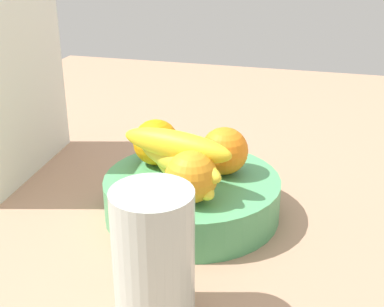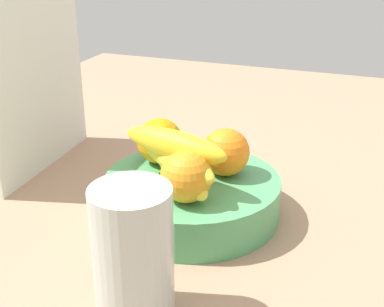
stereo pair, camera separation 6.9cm
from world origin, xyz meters
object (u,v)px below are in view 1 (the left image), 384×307
at_px(cutting_board, 20,73).
at_px(orange_center, 191,177).
at_px(orange_front_left, 224,151).
at_px(banana_bunch, 179,159).
at_px(orange_front_right, 156,142).
at_px(fruit_bowl, 192,196).
at_px(thermos_tumbler, 154,258).

bearing_deg(cutting_board, orange_center, -115.87).
distance_m(orange_front_left, cutting_board, 0.37).
bearing_deg(orange_front_left, banana_bunch, 138.55).
bearing_deg(orange_front_left, cutting_board, 83.17).
bearing_deg(orange_front_left, orange_front_right, 87.06).
xyz_separation_m(fruit_bowl, orange_center, (-0.07, -0.02, 0.07)).
relative_size(orange_front_left, cutting_board, 0.20).
distance_m(fruit_bowl, thermos_tumbler, 0.24).
bearing_deg(orange_center, orange_front_left, -14.32).
relative_size(cutting_board, thermos_tumbler, 2.26).
xyz_separation_m(orange_front_right, banana_bunch, (-0.07, -0.06, 0.01)).
xyz_separation_m(orange_front_left, cutting_board, (0.04, 0.36, 0.08)).
bearing_deg(thermos_tumbler, orange_center, 1.17).
height_order(banana_bunch, thermos_tumbler, thermos_tumbler).
bearing_deg(fruit_bowl, orange_front_left, -52.66).
distance_m(banana_bunch, cutting_board, 0.33).
bearing_deg(orange_center, banana_bunch, 37.31).
relative_size(orange_center, banana_bunch, 0.41).
bearing_deg(orange_center, orange_front_right, 39.37).
relative_size(orange_front_right, cutting_board, 0.20).
bearing_deg(orange_front_right, orange_front_left, -92.94).
xyz_separation_m(fruit_bowl, banana_bunch, (-0.03, 0.01, 0.07)).
distance_m(orange_front_right, orange_center, 0.13).
bearing_deg(orange_center, fruit_bowl, 14.27).
xyz_separation_m(orange_front_right, cutting_board, (0.04, 0.25, 0.08)).
distance_m(fruit_bowl, banana_bunch, 0.08).
bearing_deg(banana_bunch, cutting_board, 71.32).
height_order(fruit_bowl, orange_center, orange_center).
relative_size(orange_front_left, orange_front_right, 1.00).
bearing_deg(thermos_tumbler, cutting_board, 47.53).
bearing_deg(fruit_bowl, orange_center, -165.73).
relative_size(orange_center, thermos_tumbler, 0.45).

